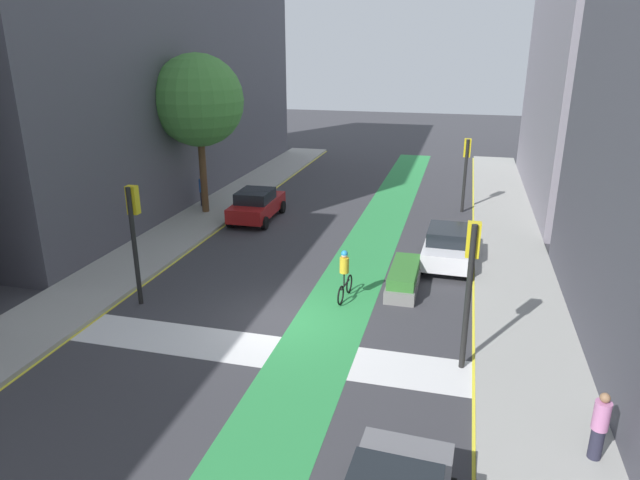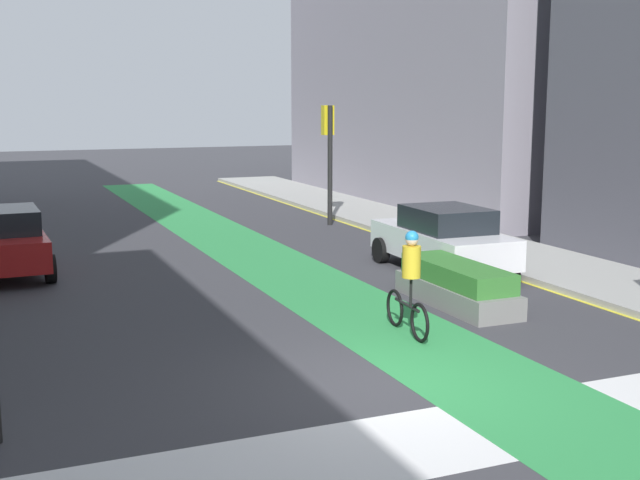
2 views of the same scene
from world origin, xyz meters
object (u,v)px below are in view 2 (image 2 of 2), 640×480
(car_white_right_far, at_px, (443,239))
(car_red_left_far, at_px, (2,240))
(cyclist_in_lane, at_px, (410,281))
(median_planter, at_px, (457,285))
(traffic_signal_far_right, at_px, (329,141))

(car_white_right_far, height_order, car_red_left_far, same)
(car_white_right_far, distance_m, cyclist_in_lane, 5.53)
(car_white_right_far, relative_size, median_planter, 1.33)
(traffic_signal_far_right, relative_size, car_white_right_far, 0.91)
(traffic_signal_far_right, xyz_separation_m, car_white_right_far, (-0.48, -7.98, -1.93))
(car_red_left_far, bearing_deg, median_planter, -38.96)
(car_white_right_far, xyz_separation_m, car_red_left_far, (-9.67, 3.76, 0.00))
(traffic_signal_far_right, relative_size, car_red_left_far, 0.91)
(car_red_left_far, bearing_deg, cyclist_in_lane, -52.25)
(traffic_signal_far_right, distance_m, median_planter, 11.29)
(median_planter, bearing_deg, traffic_signal_far_right, 80.05)
(cyclist_in_lane, bearing_deg, traffic_signal_far_right, 72.86)
(car_white_right_far, bearing_deg, traffic_signal_far_right, 86.58)
(car_red_left_far, distance_m, cyclist_in_lane, 10.33)
(traffic_signal_far_right, height_order, car_red_left_far, traffic_signal_far_right)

